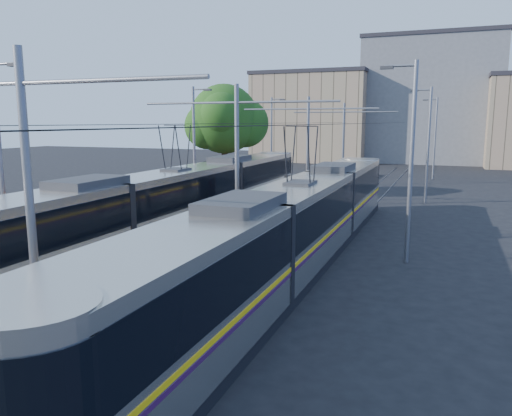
% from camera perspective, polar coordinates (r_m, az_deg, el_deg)
% --- Properties ---
extents(ground, '(160.00, 160.00, 0.00)m').
position_cam_1_polar(ground, '(16.43, -13.37, -10.62)').
color(ground, black).
rests_on(ground, ground).
extents(platform, '(4.00, 50.00, 0.30)m').
position_cam_1_polar(platform, '(31.40, 4.36, -0.30)').
color(platform, gray).
rests_on(platform, ground).
extents(tactile_strip_left, '(0.70, 50.00, 0.01)m').
position_cam_1_polar(tactile_strip_left, '(31.81, 1.86, 0.14)').
color(tactile_strip_left, gray).
rests_on(tactile_strip_left, platform).
extents(tactile_strip_right, '(0.70, 50.00, 0.01)m').
position_cam_1_polar(tactile_strip_right, '(30.99, 6.93, -0.19)').
color(tactile_strip_right, gray).
rests_on(tactile_strip_right, platform).
extents(rails, '(8.71, 70.00, 0.03)m').
position_cam_1_polar(rails, '(31.42, 4.36, -0.55)').
color(rails, gray).
rests_on(rails, ground).
extents(tram_left, '(2.43, 32.39, 5.50)m').
position_cam_1_polar(tram_left, '(25.07, -9.03, 0.63)').
color(tram_left, black).
rests_on(tram_left, ground).
extents(tram_right, '(2.43, 29.35, 5.50)m').
position_cam_1_polar(tram_right, '(19.53, 5.03, -1.45)').
color(tram_right, black).
rests_on(tram_right, ground).
extents(catenary, '(9.20, 70.00, 7.00)m').
position_cam_1_polar(catenary, '(28.22, 2.79, 7.51)').
color(catenary, slate).
rests_on(catenary, platform).
extents(street_lamps, '(15.18, 38.22, 8.00)m').
position_cam_1_polar(street_lamps, '(34.79, 6.37, 7.34)').
color(street_lamps, slate).
rests_on(street_lamps, ground).
extents(shelter, '(0.67, 1.06, 2.32)m').
position_cam_1_polar(shelter, '(29.39, 4.12, 1.70)').
color(shelter, black).
rests_on(shelter, platform).
extents(tree, '(5.87, 5.43, 8.53)m').
position_cam_1_polar(tree, '(39.15, -3.04, 9.98)').
color(tree, '#382314').
rests_on(tree, ground).
extents(building_left, '(16.32, 12.24, 12.67)m').
position_cam_1_polar(building_left, '(75.03, 6.64, 10.30)').
color(building_left, gray).
rests_on(building_left, ground).
extents(building_centre, '(18.36, 14.28, 17.19)m').
position_cam_1_polar(building_centre, '(76.72, 19.35, 11.50)').
color(building_centre, slate).
rests_on(building_centre, ground).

